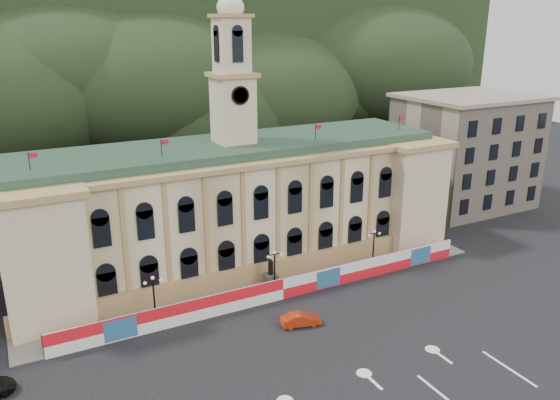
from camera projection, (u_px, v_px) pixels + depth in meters
ground at (361, 370)px, 49.02m from camera, size 260.00×260.00×0.00m
hill_ridge at (96, 63)px, 145.71m from camera, size 230.00×80.00×64.00m
city_hall at (237, 202)px, 69.85m from camera, size 56.20×17.60×37.10m
side_building_right at (465, 151)px, 91.14m from camera, size 21.00×17.00×18.60m
hoarding_fence at (283, 289)px, 61.34m from camera, size 50.00×0.44×2.50m
pavement at (272, 288)px, 63.94m from camera, size 56.00×5.50×0.16m
statue at (271, 279)px, 63.81m from camera, size 1.40×1.40×3.72m
lamp_left at (154, 294)px, 56.20m from camera, size 1.96×0.44×5.15m
lamp_center at (275, 267)px, 62.38m from camera, size 1.96×0.44×5.15m
lamp_right at (374, 245)px, 68.55m from camera, size 1.96×0.44×5.15m
red_sedan at (301, 319)px, 56.07m from camera, size 3.34×4.85×1.38m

